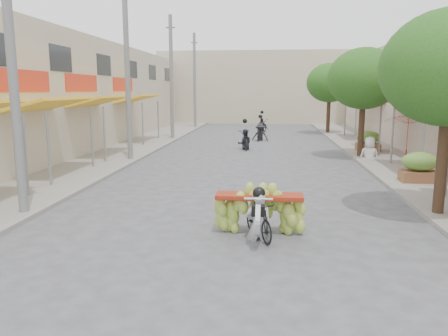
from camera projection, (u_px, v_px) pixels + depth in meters
ground at (213, 270)px, 8.02m from camera, size 120.00×120.00×0.00m
sidewalk_left at (119, 151)px, 23.41m from camera, size 4.00×60.00×0.12m
sidewalk_right at (388, 154)px, 22.00m from camera, size 4.00×60.00×0.12m
shophouse_row_left at (16, 95)px, 22.39m from camera, size 9.77×40.00×6.00m
far_building at (260, 88)px, 44.62m from camera, size 20.00×6.00×7.00m
utility_pole_near at (11, 59)px, 10.80m from camera, size 0.60×0.24×8.00m
utility_pole_mid at (127, 73)px, 19.61m from camera, size 0.60×0.24×8.00m
utility_pole_far at (171, 78)px, 28.42m from camera, size 0.60×0.24×8.00m
utility_pole_back at (195, 81)px, 37.23m from camera, size 0.60×0.24×8.00m
street_tree_mid at (364, 79)px, 20.52m from camera, size 3.40×3.40×5.25m
street_tree_far at (330, 83)px, 32.27m from camera, size 3.40×3.40×5.25m
produce_crate_mid at (419, 165)px, 15.11m from camera, size 1.20×0.88×1.16m
produce_crate_far at (368, 139)px, 22.94m from camera, size 1.20×0.88×1.16m
banana_motorbike at (259, 207)px, 9.77m from camera, size 2.20×1.75×1.99m
market_umbrella at (409, 113)px, 16.07m from camera, size 1.95×1.95×1.63m
pedestrian at (370, 137)px, 20.61m from camera, size 1.01×0.66×1.94m
bg_motorbike_a at (245, 136)px, 24.21m from camera, size 0.97×1.88×1.95m
bg_motorbike_b at (260, 128)px, 28.36m from camera, size 1.14×1.73×1.95m
bg_motorbike_c at (262, 123)px, 33.95m from camera, size 1.21×1.90×1.95m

